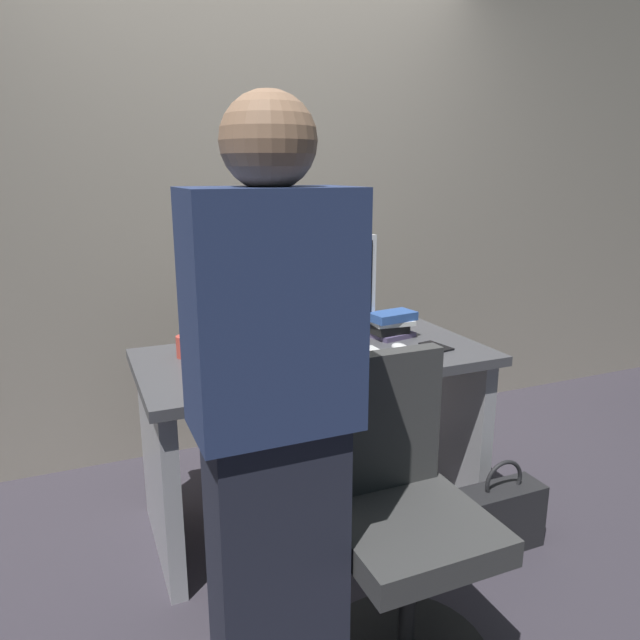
{
  "coord_description": "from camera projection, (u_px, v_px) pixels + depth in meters",
  "views": [
    {
      "loc": [
        -0.88,
        -2.11,
        1.46
      ],
      "look_at": [
        0.0,
        -0.05,
        0.89
      ],
      "focal_mm": 32.83,
      "sensor_mm": 36.0,
      "label": 1
    }
  ],
  "objects": [
    {
      "name": "wall_back",
      "position": [
        247.0,
        164.0,
        3.01
      ],
      "size": [
        6.4,
        0.1,
        3.0
      ],
      "primitive_type": "cube",
      "color": "#9E9384",
      "rests_on": "ground"
    },
    {
      "name": "desk",
      "position": [
        315.0,
        406.0,
        2.45
      ],
      "size": [
        1.42,
        0.72,
        0.74
      ],
      "color": "#4C4C51",
      "rests_on": "ground"
    },
    {
      "name": "monitor",
      "position": [
        318.0,
        285.0,
        2.46
      ],
      "size": [
        0.54,
        0.14,
        0.46
      ],
      "color": "silver",
      "rests_on": "desk"
    },
    {
      "name": "book_stack",
      "position": [
        391.0,
        324.0,
        2.6
      ],
      "size": [
        0.22,
        0.17,
        0.12
      ],
      "color": "#594C72",
      "rests_on": "desk"
    },
    {
      "name": "office_chair",
      "position": [
        400.0,
        528.0,
        1.75
      ],
      "size": [
        0.52,
        0.52,
        0.94
      ],
      "color": "black",
      "rests_on": "ground"
    },
    {
      "name": "keyboard",
      "position": [
        332.0,
        358.0,
        2.29
      ],
      "size": [
        0.43,
        0.14,
        0.02
      ],
      "primitive_type": "cube",
      "rotation": [
        0.0,
        0.0,
        0.02
      ],
      "color": "white",
      "rests_on": "desk"
    },
    {
      "name": "person_at_desk",
      "position": [
        274.0,
        428.0,
        1.46
      ],
      "size": [
        0.4,
        0.24,
        1.64
      ],
      "color": "#262838",
      "rests_on": "ground"
    },
    {
      "name": "mouse",
      "position": [
        400.0,
        348.0,
        2.4
      ],
      "size": [
        0.06,
        0.1,
        0.03
      ],
      "primitive_type": "ellipsoid",
      "color": "white",
      "rests_on": "desk"
    },
    {
      "name": "cup_by_monitor",
      "position": [
        185.0,
        347.0,
        2.32
      ],
      "size": [
        0.07,
        0.07,
        0.09
      ],
      "primitive_type": "cylinder",
      "color": "#D84C3F",
      "rests_on": "desk"
    },
    {
      "name": "handbag",
      "position": [
        501.0,
        516.0,
        2.32
      ],
      "size": [
        0.34,
        0.14,
        0.38
      ],
      "color": "#262628",
      "rests_on": "ground"
    },
    {
      "name": "ground_plane",
      "position": [
        316.0,
        514.0,
        2.57
      ],
      "size": [
        9.0,
        9.0,
        0.0
      ],
      "primitive_type": "plane",
      "color": "#3D3842"
    },
    {
      "name": "cup_near_keyboard",
      "position": [
        231.0,
        362.0,
        2.14
      ],
      "size": [
        0.07,
        0.07,
        0.09
      ],
      "primitive_type": "cylinder",
      "color": "#D84C3F",
      "rests_on": "desk"
    },
    {
      "name": "cell_phone",
      "position": [
        436.0,
        346.0,
        2.46
      ],
      "size": [
        0.09,
        0.15,
        0.01
      ],
      "primitive_type": "cube",
      "rotation": [
        0.0,
        0.0,
        0.17
      ],
      "color": "black",
      "rests_on": "desk"
    }
  ]
}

